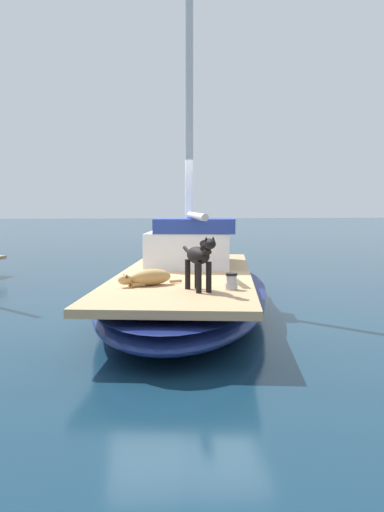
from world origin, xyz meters
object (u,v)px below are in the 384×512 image
at_px(sailboat_main, 185,292).
at_px(deck_winch, 231,282).
at_px(dog_tan, 148,278).
at_px(dog_black, 199,258).

bearing_deg(sailboat_main, deck_winch, -77.97).
relative_size(dog_tan, deck_winch, 4.25).
relative_size(sailboat_main, dog_tan, 8.46).
height_order(sailboat_main, dog_tan, dog_tan).
bearing_deg(dog_tan, deck_winch, -24.42).
bearing_deg(sailboat_main, dog_black, -90.38).
bearing_deg(deck_winch, sailboat_main, 102.03).
xyz_separation_m(sailboat_main, dog_black, (-0.01, -2.01, 0.75)).
bearing_deg(dog_black, sailboat_main, 89.62).
relative_size(dog_tan, dog_black, 0.97).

